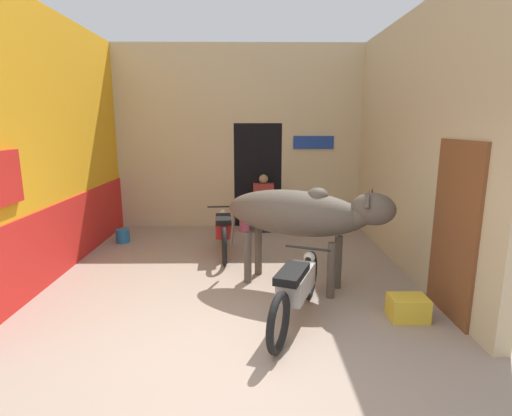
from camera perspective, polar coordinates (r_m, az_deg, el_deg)
ground_plane at (r=4.22m, az=-4.51°, el=-20.80°), size 30.00×30.00×0.00m
wall_left_shopfront at (r=6.87m, az=-27.00°, el=7.55°), size 0.25×5.27×3.94m
wall_back_with_doorway at (r=9.06m, az=-1.56°, el=8.36°), size 5.33×0.93×3.94m
wall_right_with_door at (r=6.62m, az=21.59°, el=8.24°), size 0.22×5.27×3.94m
cow at (r=5.53m, az=6.50°, el=-0.85°), size 2.34×1.48×1.50m
motorcycle_near at (r=4.72m, az=5.79°, el=-11.15°), size 0.87×1.89×0.75m
motorcycle_far at (r=7.18m, az=-4.66°, el=-3.05°), size 0.58×1.96×0.75m
shopkeeper_seated at (r=8.55m, az=1.08°, el=0.88°), size 0.44×0.33×1.22m
plastic_stool at (r=8.59m, az=-1.58°, el=-1.76°), size 0.34×0.34×0.45m
crate at (r=5.20m, az=20.88°, el=-13.18°), size 0.44×0.32×0.28m
bucket at (r=8.24m, az=-18.49°, el=-3.79°), size 0.26×0.26×0.26m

